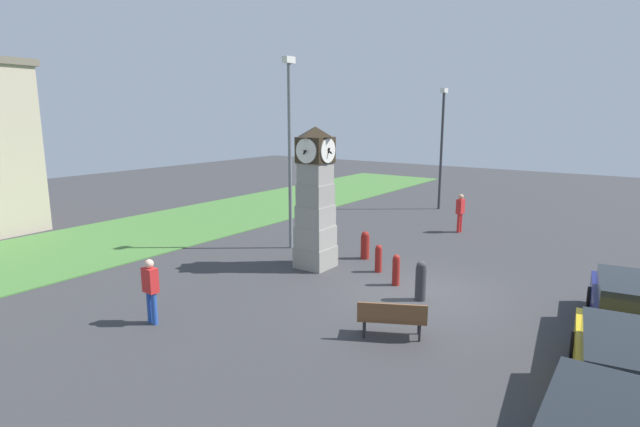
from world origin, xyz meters
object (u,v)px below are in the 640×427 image
bollard_end_row (421,280)px  bench (392,317)px  street_lamp_near_road (290,142)px  car_by_building (637,307)px  street_lamp_far_side (442,141)px  pedestrian_by_cars (151,287)px  bollard_near_tower (365,245)px  bollard_mid_row (378,258)px  clock_tower (315,202)px  car_near_tower (636,371)px  bollard_far_row (396,270)px  pedestrian_near_bench (460,210)px

bollard_end_row → bench: size_ratio=0.68×
street_lamp_near_road → car_by_building: bearing=-97.7°
bollard_end_row → street_lamp_far_side: 14.58m
bench → pedestrian_by_cars: 5.93m
bollard_near_tower → street_lamp_far_side: bearing=8.1°
bollard_end_row → car_by_building: size_ratio=0.27×
bollard_near_tower → street_lamp_far_side: size_ratio=0.16×
street_lamp_near_road → bollard_near_tower: bearing=-82.9°
bollard_near_tower → bollard_mid_row: (-1.10, -1.14, -0.04)m
street_lamp_far_side → bench: bearing=-161.7°
street_lamp_far_side → bollard_end_row: bearing=-160.0°
clock_tower → bench: (-3.47, -4.68, -1.75)m
bollard_mid_row → car_by_building: car_by_building is taller
clock_tower → pedestrian_by_cars: size_ratio=2.86×
car_near_tower → bollard_near_tower: bearing=57.7°
bollard_far_row → car_by_building: size_ratio=0.23×
bollard_near_tower → bollard_mid_row: size_ratio=1.09×
street_lamp_far_side → bollard_mid_row: bearing=-167.3°
car_near_tower → pedestrian_near_bench: 13.55m
clock_tower → car_near_tower: (-3.62, -9.50, -1.54)m
clock_tower → car_near_tower: 10.29m
bollard_mid_row → bench: size_ratio=0.56×
clock_tower → car_by_building: 9.46m
bollard_end_row → bench: 2.68m
car_by_building → clock_tower: bearing=89.2°
bench → street_lamp_far_side: street_lamp_far_side is taller
pedestrian_by_cars → car_near_tower: bearing=-75.8°
bollard_near_tower → bollard_end_row: bollard_end_row is taller
bollard_near_tower → bollard_mid_row: bollard_near_tower is taller
car_by_building → bollard_end_row: bearing=97.9°
bollard_near_tower → bollard_mid_row: 1.59m
bollard_far_row → street_lamp_far_side: size_ratio=0.15×
clock_tower → bollard_far_row: size_ratio=4.91×
bollard_far_row → bollard_end_row: size_ratio=0.85×
car_by_building → pedestrian_near_bench: (7.94, 7.09, 0.25)m
bollard_far_row → pedestrian_near_bench: pedestrian_near_bench is taller
clock_tower → car_by_building: (-0.12, -9.33, -1.54)m
pedestrian_by_cars → bollard_near_tower: bearing=-10.4°
pedestrian_by_cars → street_lamp_near_road: street_lamp_near_road is taller
bollard_near_tower → bench: 6.52m
bollard_near_tower → bench: (-5.30, -3.79, 0.01)m
bollard_far_row → bollard_end_row: (-0.73, -1.13, 0.09)m
bollard_end_row → car_near_tower: (-2.79, -5.28, 0.16)m
bench → street_lamp_far_side: 17.18m
clock_tower → street_lamp_far_side: size_ratio=0.73×
bollard_far_row → bench: (-3.37, -1.58, 0.03)m
bollard_far_row → pedestrian_by_cars: bearing=148.8°
street_lamp_far_side → bollard_near_tower: bearing=-171.9°
bollard_mid_row → bollard_far_row: (-0.84, -1.06, 0.02)m
bollard_near_tower → bollard_far_row: (-1.94, -2.21, -0.02)m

